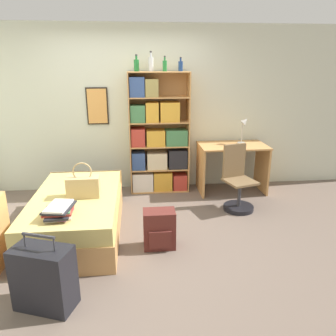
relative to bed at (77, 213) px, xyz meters
The scene contains 15 objects.
ground_plane 0.67m from the bed, ahead, with size 14.00×14.00×0.00m, color #66564C.
wall_back 1.97m from the bed, 68.34° to the left, with size 10.00×0.09×2.60m.
bed is the anchor object (origin of this frame).
handbag 0.41m from the bed, 34.90° to the right, with size 0.38×0.19×0.42m.
book_stack_on_bed 0.68m from the bed, 95.96° to the right, with size 0.32×0.40×0.12m.
suitcase 1.32m from the bed, 92.60° to the right, with size 0.56×0.42×0.69m.
bookcase 1.81m from the bed, 50.95° to the left, with size 0.94×0.34×1.90m.
bottle_green 2.33m from the bed, 59.75° to the left, with size 0.08×0.08×0.24m.
bottle_brown 2.42m from the bed, 53.17° to the left, with size 0.07×0.07×0.29m.
bottle_clear 2.49m from the bed, 47.69° to the left, with size 0.06×0.06×0.22m.
bottle_blue 2.62m from the bed, 43.07° to the left, with size 0.07×0.07×0.20m.
desk 2.58m from the bed, 27.47° to the left, with size 1.06×0.64×0.78m.
desk_lamp 2.89m from the bed, 27.16° to the left, with size 0.18×0.13×0.44m.
desk_chair 2.22m from the bed, 12.76° to the left, with size 0.49×0.49×0.93m.
backpack 1.08m from the bed, 24.65° to the right, with size 0.36×0.26×0.45m.
Camera 1 is at (0.14, -3.74, 2.01)m, focal length 35.00 mm.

